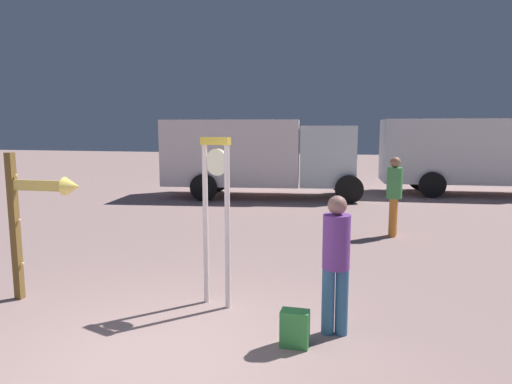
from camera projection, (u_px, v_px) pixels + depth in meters
name	position (u px, v px, depth m)	size (l,w,h in m)	color
ground_plane	(148.00, 365.00, 4.52)	(80.00, 80.00, 0.00)	gray
standing_clock	(216.00, 206.00, 5.91)	(0.44, 0.21, 2.25)	white
arrow_sign	(38.00, 207.00, 6.04)	(1.09, 0.26, 2.05)	brown
person_near_clock	(336.00, 258.00, 5.09)	(0.31, 0.31, 1.62)	teal
backpack	(295.00, 329.00, 4.90)	(0.31, 0.22, 0.41)	green
person_distant	(394.00, 192.00, 9.87)	(0.34, 0.34, 1.76)	orange
box_truck_near	(257.00, 154.00, 15.73)	(6.99, 3.37, 2.67)	white
box_truck_far	(477.00, 153.00, 16.22)	(7.30, 2.94, 2.73)	silver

